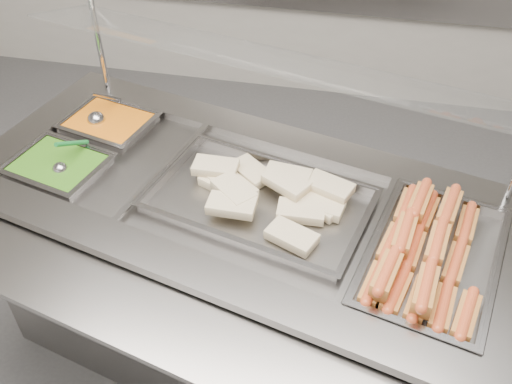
% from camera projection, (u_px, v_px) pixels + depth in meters
% --- Properties ---
extents(steam_counter, '(2.00, 1.24, 0.89)m').
position_uv_depth(steam_counter, '(244.00, 282.00, 2.13)').
color(steam_counter, slate).
rests_on(steam_counter, ground).
extents(tray_rail, '(1.78, 0.77, 0.05)m').
position_uv_depth(tray_rail, '(157.00, 318.00, 1.52)').
color(tray_rail, gray).
rests_on(tray_rail, steam_counter).
extents(sneeze_guard, '(1.65, 0.67, 0.43)m').
position_uv_depth(sneeze_guard, '(272.00, 63.00, 1.74)').
color(sneeze_guard, '#BABBBF').
rests_on(sneeze_guard, steam_counter).
extents(pan_hotdogs, '(0.46, 0.61, 0.10)m').
position_uv_depth(pan_hotdogs, '(431.00, 264.00, 1.66)').
color(pan_hotdogs, gray).
rests_on(pan_hotdogs, steam_counter).
extents(pan_wraps, '(0.75, 0.55, 0.07)m').
position_uv_depth(pan_wraps, '(259.00, 204.00, 1.83)').
color(pan_wraps, gray).
rests_on(pan_wraps, steam_counter).
extents(pan_beans, '(0.34, 0.30, 0.10)m').
position_uv_depth(pan_beans, '(110.00, 130.00, 2.16)').
color(pan_beans, gray).
rests_on(pan_beans, steam_counter).
extents(pan_peas, '(0.34, 0.30, 0.10)m').
position_uv_depth(pan_peas, '(60.00, 173.00, 1.97)').
color(pan_peas, gray).
rests_on(pan_peas, steam_counter).
extents(hotdogs_in_buns, '(0.35, 0.56, 0.12)m').
position_uv_depth(hotdogs_in_buns, '(424.00, 253.00, 1.63)').
color(hotdogs_in_buns, brown).
rests_on(hotdogs_in_buns, pan_hotdogs).
extents(tortilla_wraps, '(0.54, 0.42, 0.07)m').
position_uv_depth(tortilla_wraps, '(267.00, 192.00, 1.83)').
color(tortilla_wraps, tan).
rests_on(tortilla_wraps, pan_wraps).
extents(ladle, '(0.08, 0.18, 0.15)m').
position_uv_depth(ladle, '(97.00, 119.00, 2.13)').
color(ladle, '#A2A1A6').
rests_on(ladle, pan_beans).
extents(serving_spoon, '(0.07, 0.18, 0.13)m').
position_uv_depth(serving_spoon, '(63.00, 165.00, 1.92)').
color(serving_spoon, '#A2A1A6').
rests_on(serving_spoon, pan_peas).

